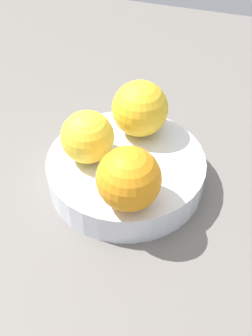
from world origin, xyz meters
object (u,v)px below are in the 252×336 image
Objects in this scene: fruit_bowl at (126,171)px; orange_in_bowl_1 at (137,108)px; orange_in_bowl_2 at (129,179)px; orange_in_bowl_0 at (87,137)px.

fruit_bowl is 8.14cm from orange_in_bowl_1.
orange_in_bowl_2 is at bearing -167.26° from orange_in_bowl_1.
orange_in_bowl_2 reaches higher than orange_in_bowl_0.
orange_in_bowl_1 is 12.56cm from orange_in_bowl_2.
fruit_bowl is 7.04cm from orange_in_bowl_0.
orange_in_bowl_1 is (5.79, 0.38, 5.71)cm from fruit_bowl.
fruit_bowl is at bearing -176.26° from orange_in_bowl_1.
orange_in_bowl_2 is (-12.25, -2.77, -0.07)cm from orange_in_bowl_1.
fruit_bowl is at bearing -76.82° from orange_in_bowl_0.
orange_in_bowl_1 is at bearing 12.74° from orange_in_bowl_2.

